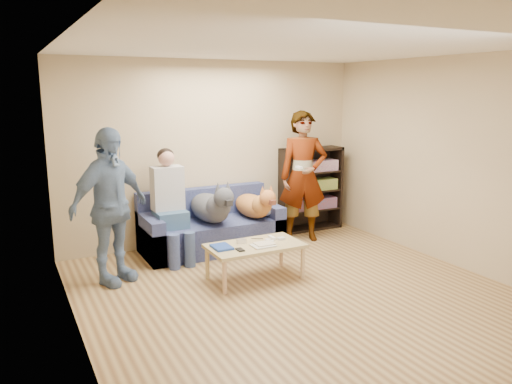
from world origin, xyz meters
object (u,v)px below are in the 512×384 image
camera_silver (241,241)px  sofa (210,229)px  dog_tan (255,205)px  bookshelf (310,187)px  notebook_blue (222,247)px  person_standing_left (110,207)px  dog_gray (212,207)px  coffee_table (255,248)px  person_standing_right (303,177)px  person_seated (170,201)px

camera_silver → sofa: size_ratio=0.06×
dog_tan → bookshelf: (1.22, 0.45, 0.07)m
sofa → notebook_blue: bearing=-106.4°
bookshelf → notebook_blue: bearing=-145.8°
sofa → dog_tan: (0.58, -0.22, 0.33)m
person_standing_left → dog_gray: (1.42, 0.45, -0.25)m
camera_silver → dog_gray: size_ratio=0.09×
person_standing_left → camera_silver: bearing=-50.9°
dog_tan → coffee_table: 1.22m
person_standing_right → bookshelf: person_standing_right is taller
sofa → dog_gray: bearing=-102.8°
person_standing_left → bookshelf: bearing=-14.7°
notebook_blue → dog_tan: bearing=47.0°
person_seated → dog_tan: size_ratio=1.29×
camera_silver → bookshelf: size_ratio=0.08×
notebook_blue → person_seated: 1.19m
camera_silver → dog_tan: (0.67, 0.95, 0.17)m
person_seated → dog_gray: (0.56, -0.05, -0.13)m
notebook_blue → dog_gray: (0.32, 1.06, 0.21)m
sofa → person_standing_left: bearing=-156.8°
dog_gray → bookshelf: bearing=12.5°
camera_silver → person_seated: (-0.52, 1.04, 0.33)m
dog_tan → notebook_blue: bearing=-133.0°
sofa → bookshelf: bookshelf is taller
dog_gray → dog_tan: (0.62, -0.05, -0.03)m
dog_gray → coffee_table: dog_gray is taller
dog_gray → bookshelf: 1.89m
person_standing_left → camera_silver: (1.38, -0.54, -0.45)m
notebook_blue → sofa: 1.30m
notebook_blue → coffee_table: size_ratio=0.24×
bookshelf → person_standing_left: bearing=-165.2°
person_standing_right → person_seated: (-1.98, 0.07, -0.17)m
camera_silver → person_standing_right: bearing=33.4°
person_standing_right → coffee_table: bearing=-120.5°
notebook_blue → coffee_table: (0.40, -0.05, -0.06)m
dog_gray → sofa: bearing=77.2°
person_seated → dog_gray: 0.58m
notebook_blue → sofa: bearing=73.6°
camera_silver → bookshelf: (1.88, 1.40, 0.23)m
sofa → bookshelf: size_ratio=1.46×
camera_silver → dog_tan: dog_tan is taller
dog_gray → person_standing_left: bearing=-162.4°
dog_gray → notebook_blue: bearing=-107.0°
person_standing_right → sofa: bearing=-167.7°
person_seated → bookshelf: 2.43m
person_seated → sofa: bearing=11.8°
notebook_blue → camera_silver: camera_silver is taller
dog_gray → bookshelf: (1.84, 0.41, 0.03)m
person_standing_right → person_standing_left: person_standing_right is taller
coffee_table → bookshelf: bearing=40.8°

